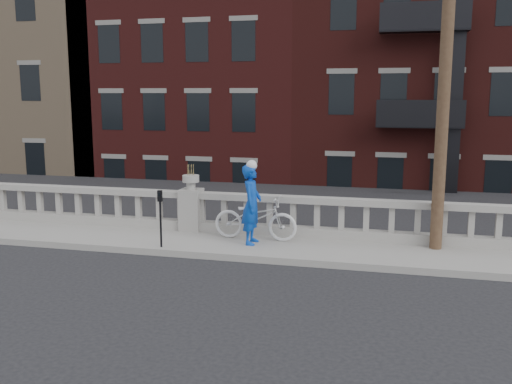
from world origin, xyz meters
TOP-DOWN VIEW (x-y plane):
  - ground at (0.00, 0.00)m, footprint 120.00×120.00m
  - sidewalk at (0.00, 3.00)m, footprint 32.00×2.20m
  - balustrade at (0.00, 3.95)m, footprint 28.00×0.34m
  - planter_pedestal at (0.00, 3.95)m, footprint 0.55×0.55m
  - lower_level at (0.56, 23.04)m, footprint 80.00×44.00m
  - utility_pole at (6.20, 3.60)m, footprint 1.60×0.28m
  - parking_meter_e at (-0.10, 2.15)m, footprint 0.10×0.09m
  - bicycle at (1.89, 3.39)m, footprint 2.11×0.77m
  - cyclist at (1.90, 2.99)m, footprint 0.47×0.71m

SIDE VIEW (x-z plane):
  - ground at x=0.00m, z-range 0.00..0.00m
  - sidewalk at x=0.00m, z-range 0.00..0.15m
  - balustrade at x=0.00m, z-range 0.13..1.16m
  - bicycle at x=1.89m, z-range 0.15..1.25m
  - planter_pedestal at x=0.00m, z-range -0.05..1.71m
  - parking_meter_e at x=-0.10m, z-range 0.32..1.68m
  - cyclist at x=1.90m, z-range 0.15..2.07m
  - lower_level at x=0.56m, z-range -7.77..13.03m
  - utility_pole at x=6.20m, z-range 0.24..10.24m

